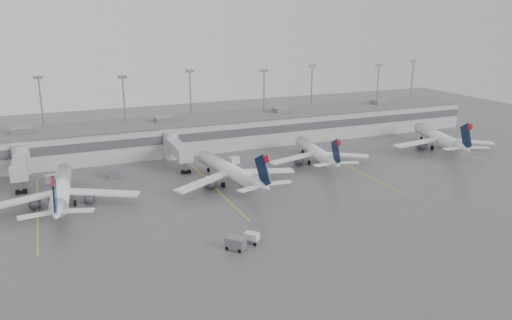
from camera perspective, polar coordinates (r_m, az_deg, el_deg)
name	(u,v)px	position (r m, az deg, el deg)	size (l,w,h in m)	color
ground	(345,215)	(94.22, 10.17, -6.15)	(260.00, 260.00, 0.00)	#4D4D4F
terminal	(235,129)	(142.72, -2.45, 3.51)	(152.00, 17.00, 9.45)	#A8A8A3
light_masts	(227,99)	(146.56, -3.28, 6.96)	(142.40, 8.00, 20.60)	gray
jet_bridge_left	(21,163)	(122.53, -25.32, -0.33)	(4.00, 17.20, 7.00)	#9D9FA2
jet_bridge_right	(175,148)	(125.55, -9.25, 1.41)	(4.00, 17.20, 7.00)	#9D9FA2
stand_markings	(288,177)	(113.72, 3.62, -1.99)	(105.25, 40.00, 0.01)	#DBC40C
jet_far_left	(61,190)	(102.70, -21.38, -3.20)	(29.06, 32.69, 10.58)	white
jet_mid_left	(231,171)	(107.71, -2.90, -1.23)	(28.25, 31.88, 10.36)	white
jet_mid_right	(316,152)	(124.37, 6.92, 0.91)	(25.60, 28.89, 9.38)	white
jet_far_right	(440,138)	(145.85, 20.27, 2.41)	(27.45, 31.21, 10.36)	white
baggage_tug	(252,239)	(81.56, -0.51, -9.01)	(3.03, 3.12, 1.74)	silver
baggage_cart	(236,243)	(79.34, -2.34, -9.48)	(3.40, 3.52, 2.00)	slate
gse_uld_a	(51,179)	(118.83, -22.39, -1.98)	(2.44, 1.62, 1.73)	silver
gse_uld_b	(234,160)	(123.75, -2.54, -0.05)	(2.45, 1.64, 1.74)	silver
gse_uld_c	(311,149)	(134.28, 6.28, 1.21)	(2.70, 1.80, 1.91)	silver
gse_loader	(114,172)	(117.89, -15.95, -1.36)	(2.27, 3.63, 2.27)	slate
cone_a	(74,192)	(109.48, -20.06, -3.50)	(0.47, 0.47, 0.75)	#F15905
cone_b	(204,172)	(117.07, -6.00, -1.33)	(0.47, 0.47, 0.75)	#F15905
cone_c	(305,164)	(122.88, 5.67, -0.51)	(0.38, 0.38, 0.60)	#F15905
cone_d	(448,141)	(156.07, 21.09, 2.08)	(0.41, 0.41, 0.65)	#F15905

